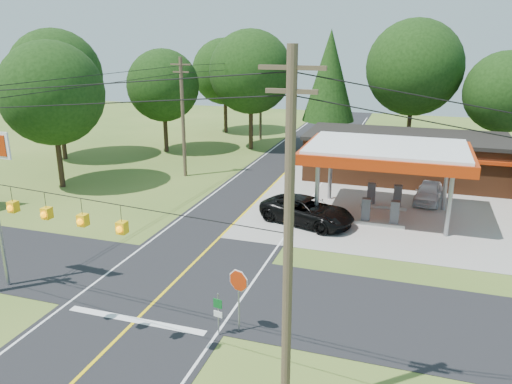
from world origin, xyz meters
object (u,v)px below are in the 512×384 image
(sedan_car, at_px, (429,192))
(octagonal_stop_sign, at_px, (238,286))
(gas_canopy, at_px, (386,154))
(suv_car, at_px, (307,211))

(sedan_car, bearing_deg, octagonal_stop_sign, -103.18)
(gas_canopy, distance_m, octagonal_stop_sign, 16.77)
(octagonal_stop_sign, bearing_deg, sedan_car, 69.46)
(gas_canopy, relative_size, octagonal_stop_sign, 3.76)
(gas_canopy, bearing_deg, octagonal_stop_sign, -105.69)
(suv_car, height_order, sedan_car, suv_car)
(sedan_car, distance_m, octagonal_stop_sign, 21.42)
(sedan_car, relative_size, octagonal_stop_sign, 1.53)
(suv_car, bearing_deg, sedan_car, -28.84)
(suv_car, height_order, octagonal_stop_sign, octagonal_stop_sign)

